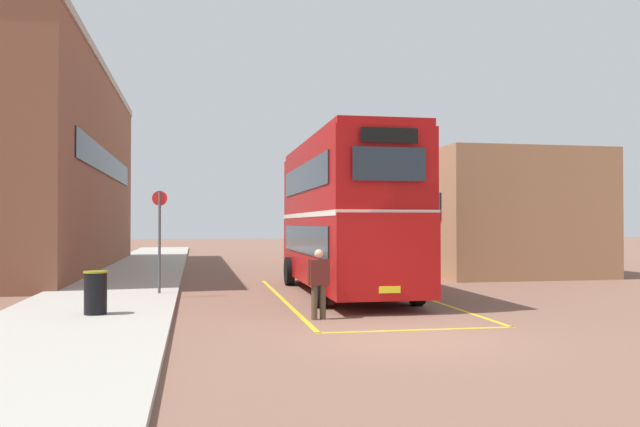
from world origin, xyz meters
name	(u,v)px	position (x,y,z in m)	size (l,w,h in m)	color
ground_plane	(294,277)	(0.00, 14.40, 0.00)	(135.60, 135.60, 0.00)	brown
sidewalk_left	(135,273)	(-6.50, 16.80, 0.07)	(4.00, 57.60, 0.14)	#A39E93
brick_building_left	(30,169)	(-11.60, 20.28, 4.77)	(7.12, 22.95, 9.53)	brown
depot_building_right	(474,215)	(8.97, 16.65, 2.60)	(7.01, 12.16, 5.20)	#AD7A56
double_decker_bus	(344,213)	(0.57, 7.73, 2.51)	(3.00, 10.00, 4.75)	black
single_deck_bus	(315,233)	(3.23, 26.89, 1.64)	(3.31, 9.72, 3.02)	black
pedestrian_boarding	(319,279)	(-1.23, 2.63, 0.92)	(0.54, 0.28, 1.60)	#473828
litter_bin	(96,293)	(-6.21, 3.44, 0.63)	(0.53, 0.53, 0.98)	black
bus_stop_sign	(160,232)	(-5.03, 7.70, 1.93)	(0.44, 0.08, 3.02)	#4C4C51
bay_marking_yellow	(359,301)	(0.55, 5.84, 0.00)	(4.42, 12.01, 0.01)	gold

